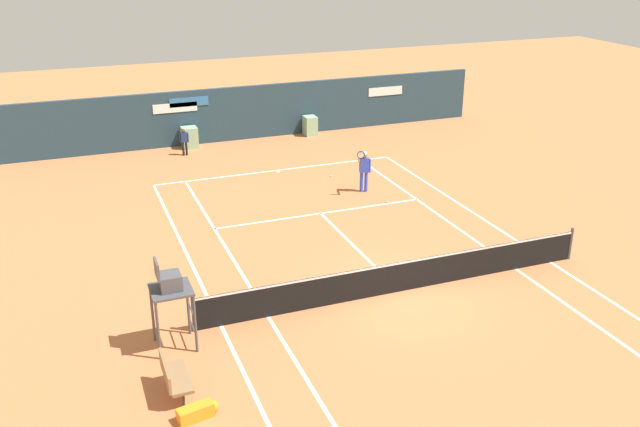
{
  "coord_description": "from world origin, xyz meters",
  "views": [
    {
      "loc": [
        -8.59,
        -15.86,
        9.76
      ],
      "look_at": [
        -0.73,
        4.58,
        0.8
      ],
      "focal_mm": 39.2,
      "sensor_mm": 36.0,
      "label": 1
    }
  ],
  "objects_px": {
    "player_bench": "(173,375)",
    "ball_kid_right_post": "(184,140)",
    "tennis_ball_near_service_line": "(387,201)",
    "umpire_chair": "(170,288)",
    "equipment_bag": "(199,411)",
    "tennis_ball_by_sideline": "(331,176)",
    "player_on_baseline": "(364,168)"
  },
  "relations": [
    {
      "from": "umpire_chair",
      "to": "equipment_bag",
      "type": "bearing_deg",
      "value": -0.15
    },
    {
      "from": "umpire_chair",
      "to": "player_bench",
      "type": "distance_m",
      "value": 2.3
    },
    {
      "from": "equipment_bag",
      "to": "player_on_baseline",
      "type": "height_order",
      "value": "player_on_baseline"
    },
    {
      "from": "player_bench",
      "to": "ball_kid_right_post",
      "type": "distance_m",
      "value": 18.19
    },
    {
      "from": "player_bench",
      "to": "tennis_ball_near_service_line",
      "type": "height_order",
      "value": "player_bench"
    },
    {
      "from": "ball_kid_right_post",
      "to": "equipment_bag",
      "type": "bearing_deg",
      "value": 83.35
    },
    {
      "from": "player_on_baseline",
      "to": "tennis_ball_near_service_line",
      "type": "distance_m",
      "value": 1.72
    },
    {
      "from": "umpire_chair",
      "to": "tennis_ball_by_sideline",
      "type": "xyz_separation_m",
      "value": [
        8.48,
        10.6,
        -1.61
      ]
    },
    {
      "from": "equipment_bag",
      "to": "player_on_baseline",
      "type": "xyz_separation_m",
      "value": [
        9.03,
        11.43,
        0.83
      ]
    },
    {
      "from": "umpire_chair",
      "to": "ball_kid_right_post",
      "type": "relative_size",
      "value": 1.92
    },
    {
      "from": "umpire_chair",
      "to": "player_bench",
      "type": "relative_size",
      "value": 1.86
    },
    {
      "from": "player_on_baseline",
      "to": "tennis_ball_near_service_line",
      "type": "xyz_separation_m",
      "value": [
        0.34,
        -1.39,
        -0.96
      ]
    },
    {
      "from": "equipment_bag",
      "to": "tennis_ball_near_service_line",
      "type": "height_order",
      "value": "equipment_bag"
    },
    {
      "from": "ball_kid_right_post",
      "to": "player_bench",
      "type": "bearing_deg",
      "value": 81.69
    },
    {
      "from": "player_bench",
      "to": "tennis_ball_by_sideline",
      "type": "xyz_separation_m",
      "value": [
        8.85,
        12.57,
        -0.47
      ]
    },
    {
      "from": "ball_kid_right_post",
      "to": "tennis_ball_by_sideline",
      "type": "bearing_deg",
      "value": 138.01
    },
    {
      "from": "equipment_bag",
      "to": "ball_kid_right_post",
      "type": "xyz_separation_m",
      "value": [
        3.31,
        18.81,
        0.57
      ]
    },
    {
      "from": "equipment_bag",
      "to": "player_on_baseline",
      "type": "distance_m",
      "value": 14.6
    },
    {
      "from": "umpire_chair",
      "to": "tennis_ball_by_sideline",
      "type": "bearing_deg",
      "value": 141.34
    },
    {
      "from": "equipment_bag",
      "to": "player_bench",
      "type": "bearing_deg",
      "value": 109.72
    },
    {
      "from": "equipment_bag",
      "to": "tennis_ball_by_sideline",
      "type": "bearing_deg",
      "value": 57.99
    },
    {
      "from": "player_bench",
      "to": "tennis_ball_by_sideline",
      "type": "height_order",
      "value": "player_bench"
    },
    {
      "from": "player_bench",
      "to": "tennis_ball_near_service_line",
      "type": "relative_size",
      "value": 19.24
    },
    {
      "from": "tennis_ball_by_sideline",
      "to": "umpire_chair",
      "type": "bearing_deg",
      "value": -128.66
    },
    {
      "from": "ball_kid_right_post",
      "to": "tennis_ball_by_sideline",
      "type": "xyz_separation_m",
      "value": [
        5.18,
        -5.24,
        -0.7
      ]
    },
    {
      "from": "equipment_bag",
      "to": "ball_kid_right_post",
      "type": "relative_size",
      "value": 0.74
    },
    {
      "from": "player_bench",
      "to": "ball_kid_right_post",
      "type": "relative_size",
      "value": 1.03
    },
    {
      "from": "umpire_chair",
      "to": "tennis_ball_near_service_line",
      "type": "bearing_deg",
      "value": 127.02
    },
    {
      "from": "player_on_baseline",
      "to": "ball_kid_right_post",
      "type": "bearing_deg",
      "value": -36.9
    },
    {
      "from": "tennis_ball_near_service_line",
      "to": "player_bench",
      "type": "bearing_deg",
      "value": -137.13
    },
    {
      "from": "umpire_chair",
      "to": "tennis_ball_near_service_line",
      "type": "height_order",
      "value": "umpire_chair"
    },
    {
      "from": "player_on_baseline",
      "to": "tennis_ball_by_sideline",
      "type": "xyz_separation_m",
      "value": [
        -0.55,
        2.14,
        -0.96
      ]
    }
  ]
}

